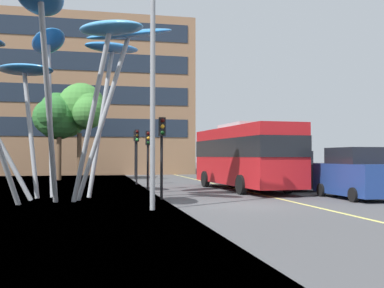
{
  "coord_description": "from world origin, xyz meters",
  "views": [
    {
      "loc": [
        -5.63,
        -16.87,
        1.87
      ],
      "look_at": [
        -0.69,
        6.43,
        2.5
      ],
      "focal_mm": 43.08,
      "sensor_mm": 36.0,
      "label": 1
    }
  ],
  "objects_px": {
    "street_lamp": "(163,66)",
    "car_parked_near": "(355,175)",
    "car_side_street": "(226,166)",
    "traffic_light_kerb_near": "(162,140)",
    "leaf_sculpture": "(53,51)",
    "traffic_light_kerb_far": "(148,147)",
    "car_parked_far": "(263,170)",
    "red_bus": "(244,154)",
    "traffic_light_opposite": "(135,145)",
    "car_parked_mid": "(290,171)",
    "car_far_side": "(213,165)",
    "traffic_light_island_mid": "(137,145)"
  },
  "relations": [
    {
      "from": "red_bus",
      "to": "traffic_light_kerb_far",
      "type": "distance_m",
      "value": 5.33
    },
    {
      "from": "leaf_sculpture",
      "to": "car_parked_near",
      "type": "xyz_separation_m",
      "value": [
        12.95,
        -1.63,
        -5.19
      ]
    },
    {
      "from": "red_bus",
      "to": "car_far_side",
      "type": "distance_m",
      "value": 18.52
    },
    {
      "from": "leaf_sculpture",
      "to": "traffic_light_opposite",
      "type": "bearing_deg",
      "value": 73.61
    },
    {
      "from": "car_parked_far",
      "to": "street_lamp",
      "type": "distance_m",
      "value": 17.15
    },
    {
      "from": "traffic_light_kerb_far",
      "to": "traffic_light_island_mid",
      "type": "bearing_deg",
      "value": 92.4
    },
    {
      "from": "car_parked_mid",
      "to": "car_side_street",
      "type": "bearing_deg",
      "value": 89.86
    },
    {
      "from": "car_parked_mid",
      "to": "street_lamp",
      "type": "relative_size",
      "value": 0.57
    },
    {
      "from": "traffic_light_kerb_near",
      "to": "traffic_light_island_mid",
      "type": "relative_size",
      "value": 0.98
    },
    {
      "from": "car_far_side",
      "to": "street_lamp",
      "type": "xyz_separation_m",
      "value": [
        -8.69,
        -26.58,
        4.05
      ]
    },
    {
      "from": "traffic_light_island_mid",
      "to": "car_far_side",
      "type": "height_order",
      "value": "traffic_light_island_mid"
    },
    {
      "from": "car_side_street",
      "to": "traffic_light_kerb_near",
      "type": "bearing_deg",
      "value": -114.58
    },
    {
      "from": "traffic_light_kerb_far",
      "to": "car_parked_near",
      "type": "relative_size",
      "value": 0.75
    },
    {
      "from": "traffic_light_kerb_near",
      "to": "car_far_side",
      "type": "xyz_separation_m",
      "value": [
        8.17,
        22.85,
        -1.58
      ]
    },
    {
      "from": "street_lamp",
      "to": "traffic_light_kerb_near",
      "type": "bearing_deg",
      "value": 82.12
    },
    {
      "from": "traffic_light_opposite",
      "to": "car_side_street",
      "type": "distance_m",
      "value": 7.79
    },
    {
      "from": "red_bus",
      "to": "leaf_sculpture",
      "type": "bearing_deg",
      "value": -156.19
    },
    {
      "from": "car_far_side",
      "to": "traffic_light_kerb_near",
      "type": "bearing_deg",
      "value": -109.69
    },
    {
      "from": "leaf_sculpture",
      "to": "traffic_light_island_mid",
      "type": "height_order",
      "value": "leaf_sculpture"
    },
    {
      "from": "street_lamp",
      "to": "car_far_side",
      "type": "bearing_deg",
      "value": 71.89
    },
    {
      "from": "leaf_sculpture",
      "to": "red_bus",
      "type": "bearing_deg",
      "value": 23.81
    },
    {
      "from": "car_side_street",
      "to": "street_lamp",
      "type": "distance_m",
      "value": 23.0
    },
    {
      "from": "red_bus",
      "to": "car_parked_far",
      "type": "distance_m",
      "value": 6.64
    },
    {
      "from": "leaf_sculpture",
      "to": "street_lamp",
      "type": "xyz_separation_m",
      "value": [
        4.06,
        -4.0,
        -1.21
      ]
    },
    {
      "from": "traffic_light_kerb_far",
      "to": "street_lamp",
      "type": "xyz_separation_m",
      "value": [
        -0.59,
        -9.66,
        2.66
      ]
    },
    {
      "from": "traffic_light_kerb_near",
      "to": "car_parked_mid",
      "type": "relative_size",
      "value": 0.78
    },
    {
      "from": "traffic_light_kerb_near",
      "to": "red_bus",
      "type": "bearing_deg",
      "value": 41.33
    },
    {
      "from": "traffic_light_kerb_far",
      "to": "traffic_light_island_mid",
      "type": "xyz_separation_m",
      "value": [
        -0.2,
        4.76,
        0.24
      ]
    },
    {
      "from": "car_parked_far",
      "to": "car_far_side",
      "type": "distance_m",
      "value": 12.57
    },
    {
      "from": "car_parked_near",
      "to": "car_parked_mid",
      "type": "distance_m",
      "value": 5.86
    },
    {
      "from": "street_lamp",
      "to": "leaf_sculpture",
      "type": "bearing_deg",
      "value": 135.44
    },
    {
      "from": "traffic_light_opposite",
      "to": "street_lamp",
      "type": "bearing_deg",
      "value": -92.33
    },
    {
      "from": "traffic_light_opposite",
      "to": "car_parked_far",
      "type": "height_order",
      "value": "traffic_light_opposite"
    },
    {
      "from": "traffic_light_kerb_far",
      "to": "car_far_side",
      "type": "relative_size",
      "value": 0.73
    },
    {
      "from": "traffic_light_kerb_near",
      "to": "traffic_light_opposite",
      "type": "xyz_separation_m",
      "value": [
        0.32,
        16.94,
        0.22
      ]
    },
    {
      "from": "car_far_side",
      "to": "leaf_sculpture",
      "type": "bearing_deg",
      "value": -119.46
    },
    {
      "from": "leaf_sculpture",
      "to": "car_parked_mid",
      "type": "xyz_separation_m",
      "value": [
        12.46,
        4.21,
        -5.24
      ]
    },
    {
      "from": "red_bus",
      "to": "car_parked_far",
      "type": "relative_size",
      "value": 2.53
    },
    {
      "from": "traffic_light_kerb_far",
      "to": "car_parked_far",
      "type": "xyz_separation_m",
      "value": [
        8.41,
        4.35,
        -1.43
      ]
    },
    {
      "from": "leaf_sculpture",
      "to": "street_lamp",
      "type": "relative_size",
      "value": 1.41
    },
    {
      "from": "street_lamp",
      "to": "car_parked_near",
      "type": "bearing_deg",
      "value": 14.92
    },
    {
      "from": "traffic_light_kerb_near",
      "to": "traffic_light_kerb_far",
      "type": "relative_size",
      "value": 1.08
    },
    {
      "from": "red_bus",
      "to": "street_lamp",
      "type": "height_order",
      "value": "street_lamp"
    },
    {
      "from": "traffic_light_kerb_near",
      "to": "traffic_light_opposite",
      "type": "height_order",
      "value": "traffic_light_opposite"
    },
    {
      "from": "traffic_light_island_mid",
      "to": "street_lamp",
      "type": "distance_m",
      "value": 14.63
    },
    {
      "from": "car_parked_mid",
      "to": "traffic_light_opposite",
      "type": "bearing_deg",
      "value": 121.24
    },
    {
      "from": "traffic_light_island_mid",
      "to": "traffic_light_opposite",
      "type": "xyz_separation_m",
      "value": [
        0.45,
        6.25,
        0.17
      ]
    },
    {
      "from": "car_side_street",
      "to": "traffic_light_kerb_far",
      "type": "bearing_deg",
      "value": -124.57
    },
    {
      "from": "car_parked_near",
      "to": "car_parked_far",
      "type": "distance_m",
      "value": 11.64
    },
    {
      "from": "car_parked_far",
      "to": "car_parked_mid",
      "type": "bearing_deg",
      "value": -95.98
    }
  ]
}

